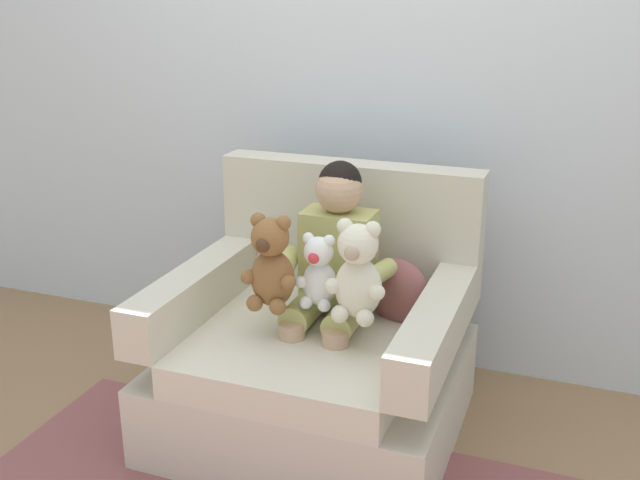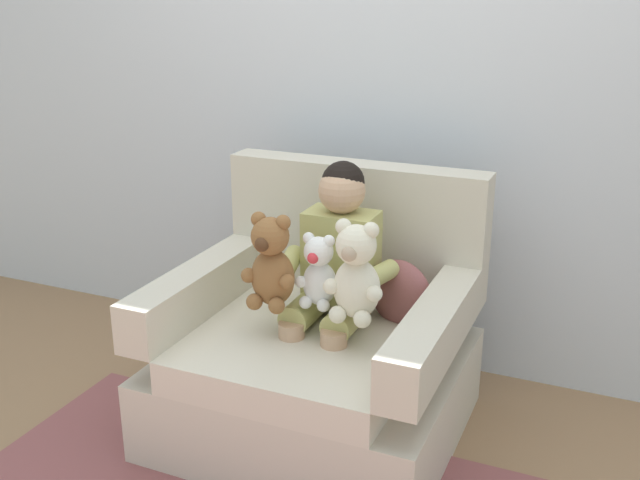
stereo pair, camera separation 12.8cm
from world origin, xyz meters
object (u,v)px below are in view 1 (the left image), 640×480
(seated_child, at_px, (332,265))
(plush_brown, at_px, (271,265))
(armchair, at_px, (318,353))
(plush_cream, at_px, (358,273))
(plush_white, at_px, (319,273))
(throw_pillow, at_px, (398,292))

(seated_child, bearing_deg, plush_brown, -131.25)
(armchair, relative_size, plush_cream, 3.02)
(plush_white, relative_size, throw_pillow, 1.02)
(armchair, xyz_separation_m, throw_pillow, (0.26, 0.13, 0.23))
(plush_brown, height_order, plush_white, plush_brown)
(plush_cream, bearing_deg, seated_child, 115.74)
(throw_pillow, bearing_deg, plush_white, -134.08)
(armchair, xyz_separation_m, plush_white, (0.04, -0.10, 0.37))
(armchair, relative_size, plush_brown, 3.10)
(seated_child, distance_m, throw_pillow, 0.27)
(plush_cream, xyz_separation_m, throw_pillow, (0.07, 0.28, -0.17))
(seated_child, relative_size, throw_pillow, 3.17)
(seated_child, relative_size, plush_brown, 2.44)
(armchair, relative_size, seated_child, 1.27)
(seated_child, height_order, throw_pillow, seated_child)
(armchair, bearing_deg, plush_white, -68.51)
(plush_cream, distance_m, throw_pillow, 0.34)
(armchair, bearing_deg, plush_brown, -123.49)
(plush_white, bearing_deg, throw_pillow, 60.04)
(plush_cream, height_order, throw_pillow, plush_cream)
(seated_child, bearing_deg, plush_white, -95.15)
(seated_child, xyz_separation_m, throw_pillow, (0.22, 0.10, -0.11))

